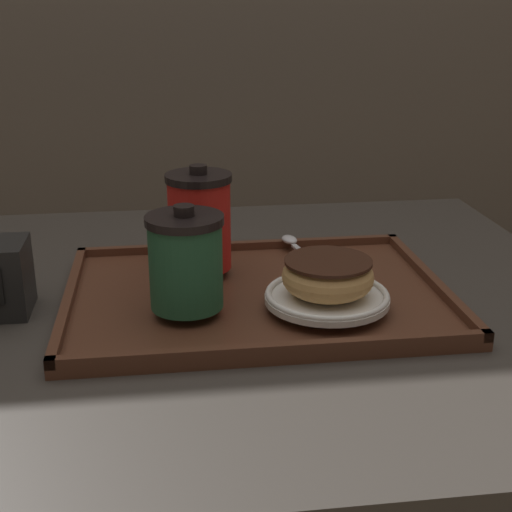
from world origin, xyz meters
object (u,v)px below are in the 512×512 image
(coffee_cup_front, at_px, (186,261))
(coffee_cup_rear, at_px, (200,221))
(spoon, at_px, (295,245))
(donut_chocolate_glazed, at_px, (328,275))

(coffee_cup_front, distance_m, coffee_cup_rear, 0.14)
(coffee_cup_rear, bearing_deg, spoon, 23.73)
(coffee_cup_front, xyz_separation_m, spoon, (0.17, 0.20, -0.05))
(coffee_cup_front, bearing_deg, coffee_cup_rear, 79.44)
(coffee_cup_front, bearing_deg, donut_chocolate_glazed, -3.10)
(donut_chocolate_glazed, bearing_deg, spoon, 90.77)
(coffee_cup_front, relative_size, spoon, 0.88)
(donut_chocolate_glazed, bearing_deg, coffee_cup_front, 176.90)
(coffee_cup_front, relative_size, coffee_cup_rear, 0.88)
(donut_chocolate_glazed, relative_size, spoon, 0.78)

